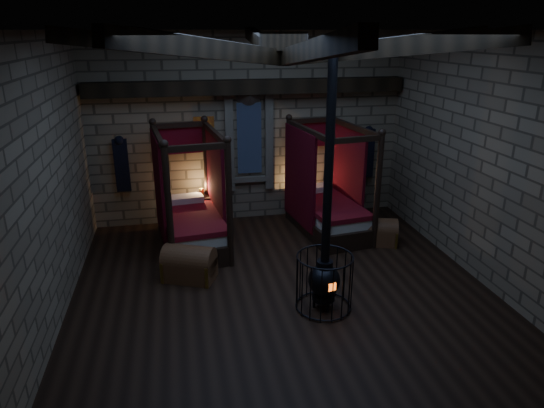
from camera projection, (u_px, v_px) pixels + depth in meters
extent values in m
cube|color=black|center=(282.00, 289.00, 8.34)|extent=(7.00, 7.00, 0.01)
cube|color=#847054|center=(249.00, 129.00, 10.85)|extent=(7.00, 0.02, 4.20)
cube|color=#847054|center=(366.00, 275.00, 4.40)|extent=(7.00, 0.02, 4.20)
cube|color=#847054|center=(46.00, 184.00, 6.98)|extent=(0.02, 7.00, 4.20)
cube|color=#847054|center=(482.00, 160.00, 8.27)|extent=(0.02, 7.00, 4.20)
cube|color=black|center=(284.00, 30.00, 6.91)|extent=(7.00, 7.00, 0.01)
cube|color=black|center=(249.00, 87.00, 10.37)|extent=(6.86, 0.35, 0.30)
cylinder|color=black|center=(284.00, 41.00, 6.97)|extent=(0.70, 0.70, 0.25)
cube|color=black|center=(249.00, 139.00, 10.88)|extent=(0.55, 0.04, 1.60)
cube|color=maroon|center=(204.00, 131.00, 10.63)|extent=(0.45, 0.03, 0.65)
cube|color=black|center=(122.00, 166.00, 10.41)|extent=(0.30, 0.10, 1.15)
cube|color=black|center=(367.00, 153.00, 11.45)|extent=(0.30, 0.10, 1.15)
cube|color=black|center=(193.00, 238.00, 9.91)|extent=(1.42, 2.36, 0.39)
cube|color=beige|center=(192.00, 224.00, 9.81)|extent=(1.27, 2.18, 0.24)
cube|color=maroon|center=(192.00, 217.00, 9.76)|extent=(1.34, 2.23, 0.11)
cube|color=beige|center=(185.00, 199.00, 10.45)|extent=(0.79, 0.46, 0.15)
cube|color=#540712|center=(180.00, 140.00, 10.29)|extent=(1.18, 0.19, 0.59)
cylinder|color=black|center=(169.00, 213.00, 8.45)|extent=(0.12, 0.12, 2.37)
cylinder|color=black|center=(157.00, 179.00, 10.38)|extent=(0.12, 0.12, 2.37)
cylinder|color=black|center=(229.00, 206.00, 8.77)|extent=(0.12, 0.12, 2.37)
cylinder|color=black|center=(207.00, 175.00, 10.70)|extent=(0.12, 0.12, 2.37)
cube|color=#540712|center=(159.00, 187.00, 9.68)|extent=(0.25, 1.61, 2.10)
cube|color=#540712|center=(215.00, 182.00, 10.01)|extent=(0.25, 1.61, 2.10)
cube|color=black|center=(328.00, 223.00, 10.65)|extent=(1.44, 2.35, 0.38)
cube|color=beige|center=(328.00, 211.00, 10.55)|extent=(1.29, 2.16, 0.23)
cube|color=maroon|center=(329.00, 204.00, 10.50)|extent=(1.36, 2.21, 0.11)
cube|color=beige|center=(314.00, 189.00, 11.18)|extent=(0.79, 0.47, 0.15)
cube|color=#540712|center=(310.00, 134.00, 11.02)|extent=(1.16, 0.22, 0.58)
cylinder|color=black|center=(329.00, 199.00, 9.21)|extent=(0.12, 0.12, 2.33)
cylinder|color=black|center=(288.00, 170.00, 11.09)|extent=(0.12, 0.12, 2.33)
cylinder|color=black|center=(377.00, 193.00, 9.54)|extent=(0.12, 0.12, 2.33)
cylinder|color=black|center=(330.00, 166.00, 11.42)|extent=(0.12, 0.12, 2.33)
cube|color=#540712|center=(300.00, 177.00, 10.40)|extent=(0.29, 1.58, 2.07)
cube|color=#540712|center=(346.00, 172.00, 10.76)|extent=(0.29, 1.58, 2.07)
cube|color=brown|center=(190.00, 269.00, 8.61)|extent=(1.03, 0.85, 0.37)
cylinder|color=brown|center=(189.00, 260.00, 8.55)|extent=(1.03, 0.85, 0.54)
cube|color=#AE9335|center=(168.00, 267.00, 8.69)|extent=(0.27, 0.54, 0.39)
cube|color=#AE9335|center=(212.00, 272.00, 8.53)|extent=(0.27, 0.54, 0.39)
cube|color=brown|center=(377.00, 236.00, 10.06)|extent=(0.88, 0.69, 0.32)
cylinder|color=brown|center=(378.00, 229.00, 10.01)|extent=(0.88, 0.69, 0.47)
cube|color=#AE9335|center=(360.00, 235.00, 10.10)|extent=(0.20, 0.48, 0.34)
cube|color=#AE9335|center=(395.00, 237.00, 10.02)|extent=(0.20, 0.48, 0.34)
cube|color=black|center=(203.00, 211.00, 10.90)|extent=(0.49, 0.48, 0.70)
cube|color=black|center=(202.00, 196.00, 10.77)|extent=(0.54, 0.53, 0.04)
cylinder|color=#AE9335|center=(202.00, 192.00, 10.74)|extent=(0.10, 0.10, 0.16)
cube|color=black|center=(299.00, 206.00, 11.34)|extent=(0.40, 0.38, 0.62)
cube|color=black|center=(299.00, 193.00, 11.23)|extent=(0.44, 0.42, 0.04)
cube|color=brown|center=(299.00, 191.00, 11.21)|extent=(0.17, 0.13, 0.04)
cylinder|color=black|center=(323.00, 297.00, 7.71)|extent=(0.36, 0.36, 0.09)
sphere|color=black|center=(324.00, 280.00, 7.61)|extent=(0.51, 0.51, 0.51)
cylinder|color=black|center=(325.00, 265.00, 7.51)|extent=(0.25, 0.25, 0.13)
cube|color=#FF5914|center=(332.00, 287.00, 7.40)|extent=(0.13, 0.05, 0.13)
cylinder|color=black|center=(329.00, 161.00, 6.95)|extent=(0.14, 0.14, 3.24)
torus|color=black|center=(323.00, 306.00, 7.76)|extent=(0.89, 0.89, 0.03)
torus|color=black|center=(325.00, 257.00, 7.47)|extent=(0.89, 0.89, 0.03)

